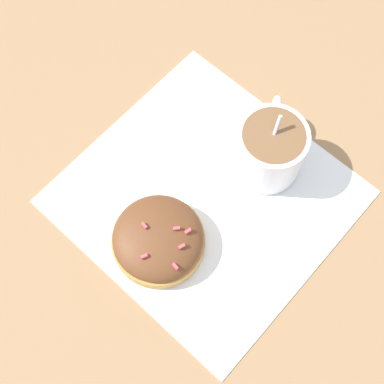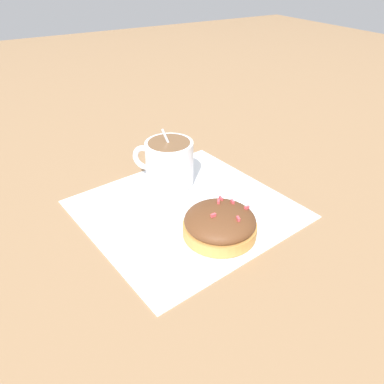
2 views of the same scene
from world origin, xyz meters
name	(u,v)px [view 1 (image 1 of 2)]	position (x,y,z in m)	size (l,w,h in m)	color
ground_plane	(206,197)	(0.00, 0.00, 0.00)	(3.00, 3.00, 0.00)	#93704C
paper_napkin	(206,196)	(0.00, 0.00, 0.00)	(0.31, 0.32, 0.00)	white
coffee_cup	(270,148)	(-0.08, 0.01, 0.04)	(0.09, 0.08, 0.09)	white
frosted_pastry	(158,239)	(0.08, 0.01, 0.02)	(0.10, 0.10, 0.04)	#D19347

